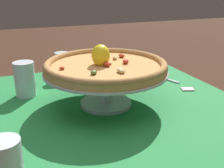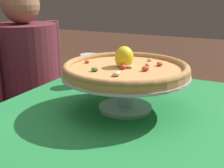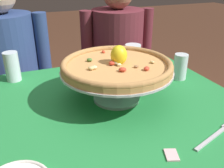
% 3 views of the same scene
% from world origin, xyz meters
% --- Properties ---
extents(dining_table, '(1.07, 0.94, 0.73)m').
position_xyz_m(dining_table, '(0.00, 0.00, 0.62)').
color(dining_table, olive).
rests_on(dining_table, ground).
extents(pizza_stand, '(0.44, 0.44, 0.13)m').
position_xyz_m(pizza_stand, '(0.05, 0.03, 0.83)').
color(pizza_stand, '#B7B7C1').
rests_on(pizza_stand, dining_table).
extents(pizza, '(0.43, 0.43, 0.09)m').
position_xyz_m(pizza, '(0.05, 0.03, 0.88)').
color(pizza, tan).
rests_on(pizza, pizza_stand).
extents(water_glass_back_right, '(0.08, 0.08, 0.14)m').
position_xyz_m(water_glass_back_right, '(0.25, 0.29, 0.79)').
color(water_glass_back_right, white).
rests_on(water_glass_back_right, dining_table).
extents(water_glass_side_right, '(0.06, 0.06, 0.12)m').
position_xyz_m(water_glass_side_right, '(0.41, 0.11, 0.78)').
color(water_glass_side_right, silver).
rests_on(water_glass_side_right, dining_table).
extents(diner_right, '(0.51, 0.39, 1.16)m').
position_xyz_m(diner_right, '(0.36, 0.77, 0.57)').
color(diner_right, gray).
rests_on(diner_right, ground).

